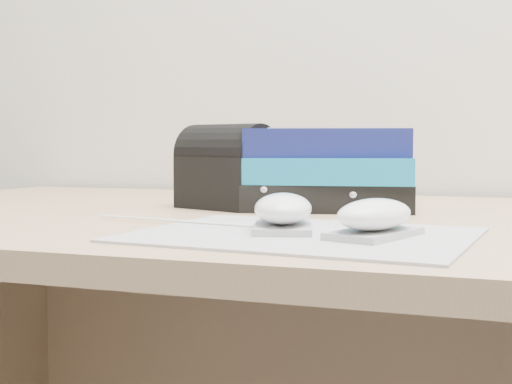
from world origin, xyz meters
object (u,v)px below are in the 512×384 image
(book_stack, at_px, (328,169))
(desk, at_px, (365,375))
(mouse_rear, at_px, (283,212))
(pouch, at_px, (227,168))
(mouse_front, at_px, (374,218))

(book_stack, bearing_deg, desk, -30.53)
(desk, distance_m, book_stack, 0.30)
(desk, bearing_deg, book_stack, 149.47)
(desk, relative_size, mouse_rear, 12.82)
(pouch, bearing_deg, mouse_rear, -56.55)
(mouse_front, distance_m, pouch, 0.38)
(mouse_rear, bearing_deg, mouse_front, -11.69)
(mouse_front, height_order, book_stack, book_stack)
(mouse_rear, distance_m, book_stack, 0.31)
(desk, distance_m, pouch, 0.36)
(mouse_front, relative_size, book_stack, 0.44)
(mouse_front, distance_m, book_stack, 0.35)
(mouse_rear, height_order, book_stack, book_stack)
(desk, height_order, book_stack, book_stack)
(desk, height_order, mouse_rear, mouse_rear)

